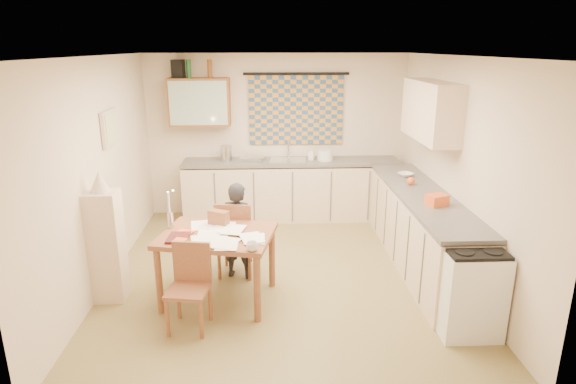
{
  "coord_description": "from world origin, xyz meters",
  "views": [
    {
      "loc": [
        -0.16,
        -5.21,
        2.6
      ],
      "look_at": [
        0.08,
        0.2,
        0.95
      ],
      "focal_mm": 30.0,
      "sensor_mm": 36.0,
      "label": 1
    }
  ],
  "objects_px": {
    "dining_table": "(218,266)",
    "chair_far": "(237,251)",
    "stove": "(468,289)",
    "counter_back": "(291,190)",
    "counter_right": "(420,230)",
    "person": "(238,231)",
    "shelf_stand": "(107,247)"
  },
  "relations": [
    {
      "from": "dining_table",
      "to": "chair_far",
      "type": "distance_m",
      "value": 0.61
    },
    {
      "from": "stove",
      "to": "counter_back",
      "type": "bearing_deg",
      "value": 114.8
    },
    {
      "from": "counter_right",
      "to": "person",
      "type": "bearing_deg",
      "value": -173.87
    },
    {
      "from": "counter_right",
      "to": "dining_table",
      "type": "relative_size",
      "value": 2.31
    },
    {
      "from": "dining_table",
      "to": "stove",
      "type": "bearing_deg",
      "value": -4.36
    },
    {
      "from": "chair_far",
      "to": "counter_back",
      "type": "bearing_deg",
      "value": -102.5
    },
    {
      "from": "stove",
      "to": "shelf_stand",
      "type": "xyz_separation_m",
      "value": [
        -3.54,
        0.76,
        0.17
      ]
    },
    {
      "from": "stove",
      "to": "dining_table",
      "type": "height_order",
      "value": "stove"
    },
    {
      "from": "counter_right",
      "to": "chair_far",
      "type": "xyz_separation_m",
      "value": [
        -2.23,
        -0.17,
        -0.17
      ]
    },
    {
      "from": "stove",
      "to": "chair_far",
      "type": "height_order",
      "value": "chair_far"
    },
    {
      "from": "counter_right",
      "to": "person",
      "type": "distance_m",
      "value": 2.22
    },
    {
      "from": "stove",
      "to": "shelf_stand",
      "type": "relative_size",
      "value": 0.72
    },
    {
      "from": "counter_right",
      "to": "shelf_stand",
      "type": "relative_size",
      "value": 2.47
    },
    {
      "from": "chair_far",
      "to": "stove",
      "type": "bearing_deg",
      "value": 158.7
    },
    {
      "from": "counter_back",
      "to": "stove",
      "type": "distance_m",
      "value": 3.54
    },
    {
      "from": "counter_right",
      "to": "chair_far",
      "type": "height_order",
      "value": "same"
    },
    {
      "from": "chair_far",
      "to": "person",
      "type": "xyz_separation_m",
      "value": [
        0.02,
        -0.06,
        0.29
      ]
    },
    {
      "from": "shelf_stand",
      "to": "counter_right",
      "type": "bearing_deg",
      "value": 11.05
    },
    {
      "from": "counter_back",
      "to": "dining_table",
      "type": "xyz_separation_m",
      "value": [
        -0.9,
        -2.52,
        -0.07
      ]
    },
    {
      "from": "shelf_stand",
      "to": "counter_back",
      "type": "bearing_deg",
      "value": 50.01
    },
    {
      "from": "counter_back",
      "to": "stove",
      "type": "bearing_deg",
      "value": -65.2
    },
    {
      "from": "counter_right",
      "to": "person",
      "type": "relative_size",
      "value": 2.58
    },
    {
      "from": "stove",
      "to": "person",
      "type": "bearing_deg",
      "value": 151.21
    },
    {
      "from": "shelf_stand",
      "to": "chair_far",
      "type": "bearing_deg",
      "value": 21.48
    },
    {
      "from": "counter_back",
      "to": "stove",
      "type": "xyz_separation_m",
      "value": [
        1.48,
        -3.21,
        -0.03
      ]
    },
    {
      "from": "counter_right",
      "to": "shelf_stand",
      "type": "xyz_separation_m",
      "value": [
        -3.54,
        -0.69,
        0.14
      ]
    },
    {
      "from": "counter_back",
      "to": "dining_table",
      "type": "bearing_deg",
      "value": -109.76
    },
    {
      "from": "counter_right",
      "to": "shelf_stand",
      "type": "distance_m",
      "value": 3.61
    },
    {
      "from": "counter_back",
      "to": "chair_far",
      "type": "distance_m",
      "value": 2.08
    },
    {
      "from": "dining_table",
      "to": "chair_far",
      "type": "bearing_deg",
      "value": 86.42
    },
    {
      "from": "stove",
      "to": "shelf_stand",
      "type": "height_order",
      "value": "shelf_stand"
    },
    {
      "from": "chair_far",
      "to": "shelf_stand",
      "type": "height_order",
      "value": "shelf_stand"
    }
  ]
}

